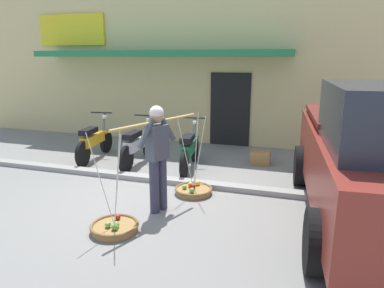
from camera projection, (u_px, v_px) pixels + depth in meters
The scene contains 11 objects.
ground_plane at pixel (150, 195), 6.20m from camera, with size 90.00×90.00×0.00m, color gray.
sidewalk_curb at pixel (165, 180), 6.84m from camera, with size 20.00×0.24×0.10m, color gray.
fruit_vendor at pixel (157, 152), 5.37m from camera, with size 0.70×1.69×1.70m.
fruit_basket_left_side at pixel (193, 190), 6.27m from camera, with size 0.69×0.69×1.45m.
fruit_basket_right_side at pixel (115, 227), 4.90m from camera, with size 0.69×0.69×1.45m.
motorcycle_nearest_shop at pixel (94, 141), 8.28m from camera, with size 0.54×1.82×1.09m.
motorcycle_second_in_row at pixel (138, 146), 7.88m from camera, with size 0.54×1.82×1.09m.
motorcycle_third_in_row at pixel (190, 149), 7.55m from camera, with size 0.54×1.82×1.09m.
parked_truck at pixel (384, 160), 4.76m from camera, with size 2.39×4.81×2.10m.
storefront_building at pixel (190, 66), 12.17m from camera, with size 13.00×6.00×4.20m.
wooden_crate at pixel (260, 158), 7.98m from camera, with size 0.44×0.36×0.32m, color olive.
Camera 1 is at (2.44, -5.31, 2.39)m, focal length 32.49 mm.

